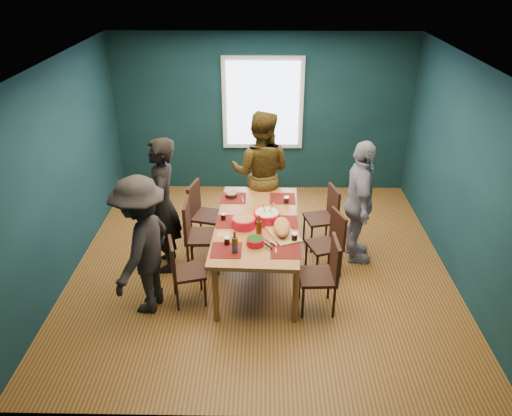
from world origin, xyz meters
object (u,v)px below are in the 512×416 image
Objects in this scene: chair_left_mid at (196,230)px; person_back at (261,173)px; chair_left_far at (201,209)px; bowl_herbs at (255,241)px; person_far_left at (163,206)px; person_right at (359,203)px; bowl_dumpling at (267,216)px; chair_right_far at (326,213)px; cutting_board at (282,228)px; dining_table at (257,227)px; chair_left_near at (181,267)px; chair_right_near at (325,270)px; bowl_salad at (244,222)px; person_near_left at (142,246)px; chair_right_mid at (331,239)px.

chair_left_mid is 0.53× the size of person_back.
chair_left_far is 1.57m from bowl_herbs.
person_far_left is 2.57m from person_right.
bowl_dumpling is at bearing -9.37° from chair_left_mid.
cutting_board is at bearing -136.49° from chair_right_far.
person_right is at bearing 159.55° from person_back.
person_far_left reaches higher than chair_left_far.
person_back is at bearing 90.21° from dining_table.
person_right is at bearing 17.88° from bowl_dumpling.
chair_left_far is at bearing 81.62° from person_right.
chair_right_near is at bearing -18.92° from chair_left_near.
chair_left_mid is 2.19m from person_right.
chair_left_mid is 1.16× the size of chair_left_near.
chair_right_near is at bearing 122.94° from person_back.
chair_right_near is 0.51× the size of person_far_left.
chair_left_far is 1.10× the size of chair_left_near.
cutting_board is (0.18, -0.29, -0.00)m from bowl_dumpling.
chair_right_near is 1.17m from bowl_salad.
cutting_board reaches higher than chair_right_far.
bowl_salad is at bearing -155.89° from chair_right_far.
bowl_herbs is (1.28, 0.16, -0.02)m from person_near_left.
chair_left_mid is 1.41m from person_back.
bowl_dumpling is (-0.85, -0.75, 0.33)m from chair_right_far.
person_back is at bearing 47.20° from chair_left_near.
chair_left_mid is at bearing 136.59° from cutting_board.
bowl_salad is (-0.97, 0.58, 0.30)m from chair_right_near.
bowl_salad is at bearing -23.39° from chair_left_mid.
person_near_left is 1.65m from cutting_board.
chair_right_mid is at bearing 81.35° from person_far_left.
cutting_board is (1.52, -0.45, -0.06)m from person_far_left.
chair_left_near is 2.54× the size of bowl_dumpling.
chair_right_mid is at bearing 139.52° from person_back.
person_back is 5.55× the size of bowl_dumpling.
dining_table is 0.56m from bowl_herbs.
person_back reaches higher than bowl_salad.
bowl_salad is (-1.11, -0.18, 0.34)m from chair_right_mid.
bowl_salad is (0.64, -0.26, 0.27)m from chair_left_mid.
chair_left_near is 0.94m from bowl_salad.
chair_left_mid is 1.06× the size of chair_right_near.
person_far_left reaches higher than chair_right_near.
chair_left_mid is 0.58× the size of person_near_left.
person_back reaches higher than bowl_herbs.
person_back reaches higher than person_far_left.
dining_table is at bearing 108.23° from person_right.
bowl_dumpling is (1.41, 0.71, 0.01)m from person_near_left.
person_far_left is at bearing 149.24° from bowl_herbs.
chair_left_far is (-0.81, 0.78, -0.16)m from dining_table.
chair_right_near is 0.72m from cutting_board.
person_right is (2.15, 0.27, 0.28)m from chair_left_mid.
chair_left_mid is at bearing 172.16° from dining_table.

